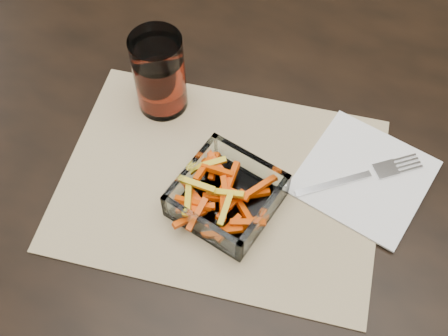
% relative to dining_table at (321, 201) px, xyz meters
% --- Properties ---
extents(dining_table, '(1.60, 0.90, 0.75)m').
position_rel_dining_table_xyz_m(dining_table, '(0.00, 0.00, 0.00)').
color(dining_table, black).
rests_on(dining_table, ground).
extents(placemat, '(0.50, 0.40, 0.00)m').
position_rel_dining_table_xyz_m(placemat, '(-0.14, -0.08, 0.09)').
color(placemat, tan).
rests_on(placemat, dining_table).
extents(glass_bowl, '(0.15, 0.15, 0.05)m').
position_rel_dining_table_xyz_m(glass_bowl, '(-0.12, -0.11, 0.11)').
color(glass_bowl, white).
rests_on(glass_bowl, placemat).
extents(tumbler, '(0.08, 0.08, 0.13)m').
position_rel_dining_table_xyz_m(tumbler, '(-0.28, 0.02, 0.15)').
color(tumbler, white).
rests_on(tumbler, placemat).
extents(napkin, '(0.20, 0.20, 0.00)m').
position_rel_dining_table_xyz_m(napkin, '(0.05, 0.01, 0.09)').
color(napkin, white).
rests_on(napkin, placemat).
extents(fork, '(0.16, 0.14, 0.00)m').
position_rel_dining_table_xyz_m(fork, '(0.05, 0.01, 0.10)').
color(fork, silver).
rests_on(fork, napkin).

